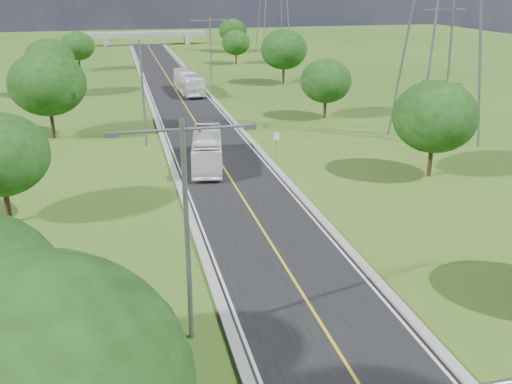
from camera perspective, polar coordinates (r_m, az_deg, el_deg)
The scene contains 19 objects.
ground at distance 71.90m, azimuth -6.82°, elevation 8.10°, with size 260.00×260.00×0.00m, color #274F16.
road at distance 77.73m, azimuth -7.39°, elevation 9.01°, with size 8.00×150.00×0.06m, color black.
curb_left at distance 77.38m, azimuth -10.55°, elevation 8.85°, with size 0.50×150.00×0.22m, color gray.
curb_right at distance 78.29m, azimuth -4.26°, elevation 9.27°, with size 0.50×150.00×0.22m, color gray.
speed_limit_sign at distance 51.47m, azimuth 2.04°, elevation 5.17°, with size 0.55×0.09×2.40m.
overpass at distance 150.58m, azimuth -10.88°, elevation 15.15°, with size 30.00×3.00×3.20m.
streetlight_near_left at distance 23.75m, azimuth -7.00°, elevation -2.35°, with size 5.90×0.25×10.00m.
streetlight_mid_left at distance 55.61m, azimuth -11.31°, elevation 10.52°, with size 5.90×0.25×10.00m.
streetlight_far_right at distance 89.44m, azimuth -4.56°, elevation 14.42°, with size 5.90×0.25×10.00m.
tree_lc at distance 60.92m, azimuth -20.14°, elevation 10.16°, with size 7.56×7.56×8.79m.
tree_ld at distance 84.86m, azimuth -19.95°, elevation 12.31°, with size 6.72×6.72×7.82m.
tree_le at distance 108.52m, azimuth -17.42°, elevation 13.76°, with size 5.88×5.88×6.84m.
tree_rb at distance 47.75m, azimuth 17.46°, elevation 7.19°, with size 6.72×6.72×7.82m.
tree_rc at distance 66.94m, azimuth 7.01°, elevation 10.96°, with size 5.88×5.88×6.84m.
tree_rd at distance 90.01m, azimuth 2.80°, elevation 14.06°, with size 7.14×7.14×8.30m.
tree_re at distance 112.71m, azimuth -2.03°, elevation 14.69°, with size 5.46×5.46×6.35m.
tree_rf at distance 132.87m, azimuth -2.33°, elevation 15.81°, with size 6.30×6.30×7.33m.
bus_outbound at distance 82.89m, azimuth -6.74°, elevation 10.85°, with size 2.61×11.14×3.10m, color white.
bus_inbound at distance 49.34m, azimuth -4.91°, elevation 4.30°, with size 2.40×10.26×2.86m, color white.
Camera 1 is at (-8.35, -9.81, 15.03)m, focal length 40.00 mm.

